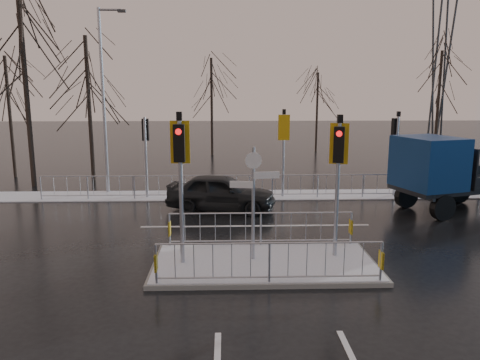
{
  "coord_description": "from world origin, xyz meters",
  "views": [
    {
      "loc": [
        -1.03,
        -11.94,
        4.7
      ],
      "look_at": [
        -0.57,
        3.01,
        1.8
      ],
      "focal_mm": 35.0,
      "sensor_mm": 36.0,
      "label": 1
    }
  ],
  "objects_px": {
    "traffic_island": "(264,252)",
    "car_far_lane": "(221,192)",
    "flatbed_truck": "(447,172)",
    "street_lamp_left": "(105,94)"
  },
  "relations": [
    {
      "from": "traffic_island",
      "to": "car_far_lane",
      "type": "relative_size",
      "value": 1.41
    },
    {
      "from": "car_far_lane",
      "to": "flatbed_truck",
      "type": "bearing_deg",
      "value": -81.07
    },
    {
      "from": "car_far_lane",
      "to": "flatbed_truck",
      "type": "height_order",
      "value": "flatbed_truck"
    },
    {
      "from": "car_far_lane",
      "to": "street_lamp_left",
      "type": "relative_size",
      "value": 0.52
    },
    {
      "from": "car_far_lane",
      "to": "street_lamp_left",
      "type": "height_order",
      "value": "street_lamp_left"
    },
    {
      "from": "traffic_island",
      "to": "flatbed_truck",
      "type": "relative_size",
      "value": 0.89
    },
    {
      "from": "traffic_island",
      "to": "car_far_lane",
      "type": "height_order",
      "value": "traffic_island"
    },
    {
      "from": "traffic_island",
      "to": "car_far_lane",
      "type": "distance_m",
      "value": 6.14
    },
    {
      "from": "traffic_island",
      "to": "street_lamp_left",
      "type": "bearing_deg",
      "value": 124.07
    },
    {
      "from": "car_far_lane",
      "to": "flatbed_truck",
      "type": "relative_size",
      "value": 0.63
    }
  ]
}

